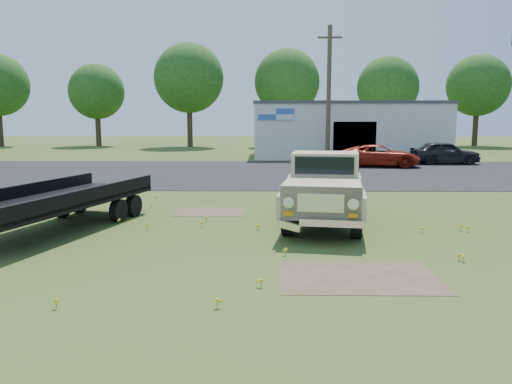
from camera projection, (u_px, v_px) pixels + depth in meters
The scene contains 15 objects.
ground at pixel (275, 238), 12.36m from camera, with size 140.00×140.00×0.00m, color #374B18.
asphalt_lot at pixel (270, 173), 27.19m from camera, with size 90.00×14.00×0.02m, color black.
dirt_patch_a at pixel (358, 277), 9.36m from camera, with size 3.00×2.00×0.01m, color brown.
dirt_patch_b at pixel (210, 212), 15.85m from camera, with size 2.20×1.60×0.01m, color brown.
commercial_building at pixel (346, 129), 38.63m from camera, with size 14.20×8.20×4.15m.
utility_pole_mid at pixel (329, 93), 33.36m from camera, with size 1.60×0.30×9.00m.
treeline_b at pixel (97, 92), 52.38m from camera, with size 5.76×5.76×8.57m.
treeline_c at pixel (189, 78), 50.54m from camera, with size 7.04×7.04×10.47m.
treeline_d at pixel (287, 82), 51.39m from camera, with size 6.72×6.72×10.00m.
treeline_e at pixel (388, 87), 49.83m from camera, with size 6.08×6.08×9.04m.
treeline_f at pixel (478, 85), 52.07m from camera, with size 6.40×6.40×9.52m.
vintage_pickup_truck at pixel (325, 188), 14.06m from camera, with size 2.16×5.57×2.02m, color tan, non-canonical shape.
flatbed_trailer at pixel (56, 196), 13.17m from camera, with size 2.25×6.76×1.84m, color black, non-canonical shape.
red_pickup at pixel (380, 156), 30.33m from camera, with size 2.21×4.79×1.33m, color maroon.
dark_sedan at pixel (445, 153), 32.08m from camera, with size 1.72×4.29×1.46m, color black.
Camera 1 is at (-0.26, -12.06, 2.96)m, focal length 35.00 mm.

